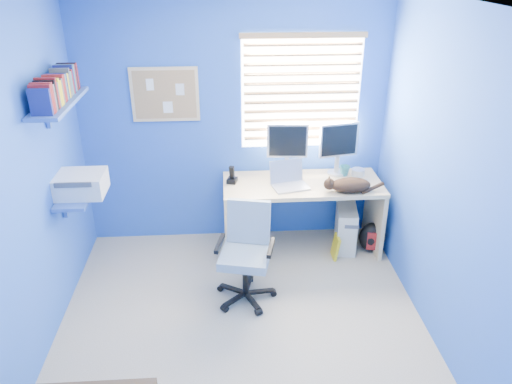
{
  "coord_description": "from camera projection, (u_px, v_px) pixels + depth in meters",
  "views": [
    {
      "loc": [
        -0.11,
        -3.11,
        2.78
      ],
      "look_at": [
        0.15,
        0.65,
        0.95
      ],
      "focal_mm": 35.0,
      "sensor_mm": 36.0,
      "label": 1
    }
  ],
  "objects": [
    {
      "name": "floor",
      "position": [
        243.0,
        334.0,
        4.01
      ],
      "size": [
        3.0,
        3.2,
        0.0
      ],
      "primitive_type": "cube",
      "color": "#BAAC94",
      "rests_on": "ground"
    },
    {
      "name": "ceiling",
      "position": [
        238.0,
        3.0,
        2.92
      ],
      "size": [
        3.0,
        3.2,
        0.0
      ],
      "primitive_type": "cube",
      "color": "white",
      "rests_on": "wall_back"
    },
    {
      "name": "wall_back",
      "position": [
        234.0,
        123.0,
        4.9
      ],
      "size": [
        3.0,
        0.01,
        2.5
      ],
      "primitive_type": "cube",
      "color": "blue",
      "rests_on": "ground"
    },
    {
      "name": "wall_front",
      "position": [
        257.0,
        368.0,
        2.03
      ],
      "size": [
        3.0,
        0.01,
        2.5
      ],
      "primitive_type": "cube",
      "color": "blue",
      "rests_on": "ground"
    },
    {
      "name": "wall_left",
      "position": [
        20.0,
        201.0,
        3.37
      ],
      "size": [
        0.01,
        3.2,
        2.5
      ],
      "primitive_type": "cube",
      "color": "blue",
      "rests_on": "ground"
    },
    {
      "name": "wall_right",
      "position": [
        451.0,
        188.0,
        3.56
      ],
      "size": [
        0.01,
        3.2,
        2.5
      ],
      "primitive_type": "cube",
      "color": "blue",
      "rests_on": "ground"
    },
    {
      "name": "desk",
      "position": [
        301.0,
        216.0,
        5.02
      ],
      "size": [
        1.54,
        0.65,
        0.74
      ],
      "primitive_type": "cube",
      "color": "#CFB382",
      "rests_on": "floor"
    },
    {
      "name": "laptop",
      "position": [
        290.0,
        177.0,
        4.71
      ],
      "size": [
        0.38,
        0.33,
        0.22
      ],
      "primitive_type": "cube",
      "rotation": [
        0.0,
        0.0,
        0.23
      ],
      "color": "silver",
      "rests_on": "desk"
    },
    {
      "name": "monitor_left",
      "position": [
        287.0,
        150.0,
        4.91
      ],
      "size": [
        0.41,
        0.15,
        0.54
      ],
      "primitive_type": "cube",
      "rotation": [
        0.0,
        0.0,
        -0.08
      ],
      "color": "silver",
      "rests_on": "desk"
    },
    {
      "name": "monitor_right",
      "position": [
        338.0,
        149.0,
        4.93
      ],
      "size": [
        0.42,
        0.2,
        0.54
      ],
      "primitive_type": "cube",
      "rotation": [
        0.0,
        0.0,
        0.2
      ],
      "color": "silver",
      "rests_on": "desk"
    },
    {
      "name": "phone",
      "position": [
        232.0,
        174.0,
        4.83
      ],
      "size": [
        0.12,
        0.13,
        0.17
      ],
      "primitive_type": "cube",
      "rotation": [
        0.0,
        0.0,
        -0.27
      ],
      "color": "black",
      "rests_on": "desk"
    },
    {
      "name": "mug",
      "position": [
        344.0,
        171.0,
        4.99
      ],
      "size": [
        0.1,
        0.09,
        0.1
      ],
      "primitive_type": "imported",
      "color": "#297376",
      "rests_on": "desk"
    },
    {
      "name": "cd_spindle",
      "position": [
        358.0,
        172.0,
        4.99
      ],
      "size": [
        0.13,
        0.13,
        0.07
      ],
      "primitive_type": "cylinder",
      "color": "silver",
      "rests_on": "desk"
    },
    {
      "name": "cat",
      "position": [
        351.0,
        185.0,
        4.65
      ],
      "size": [
        0.39,
        0.22,
        0.14
      ],
      "primitive_type": "ellipsoid",
      "rotation": [
        0.0,
        0.0,
        -0.06
      ],
      "color": "black",
      "rests_on": "desk"
    },
    {
      "name": "tower_pc",
      "position": [
        346.0,
        227.0,
        5.1
      ],
      "size": [
        0.26,
        0.46,
        0.45
      ],
      "primitive_type": "cube",
      "rotation": [
        0.0,
        0.0,
        -0.16
      ],
      "color": "beige",
      "rests_on": "floor"
    },
    {
      "name": "drawer_boxes",
      "position": [
        244.0,
        229.0,
        5.12
      ],
      "size": [
        0.35,
        0.28,
        0.41
      ],
      "primitive_type": "cube",
      "color": "tan",
      "rests_on": "floor"
    },
    {
      "name": "yellow_book",
      "position": [
        336.0,
        247.0,
        4.96
      ],
      "size": [
        0.03,
        0.17,
        0.24
      ],
      "primitive_type": "cube",
      "color": "yellow",
      "rests_on": "floor"
    },
    {
      "name": "backpack",
      "position": [
        372.0,
        237.0,
        5.06
      ],
      "size": [
        0.31,
        0.26,
        0.31
      ],
      "primitive_type": "ellipsoid",
      "rotation": [
        0.0,
        0.0,
        -0.24
      ],
      "color": "black",
      "rests_on": "floor"
    },
    {
      "name": "office_chair",
      "position": [
        246.0,
        265.0,
        4.32
      ],
      "size": [
        0.6,
        0.6,
        0.87
      ],
      "color": "black",
      "rests_on": "floor"
    },
    {
      "name": "window_blinds",
      "position": [
        301.0,
        92.0,
        4.78
      ],
      "size": [
        1.15,
        0.05,
        1.1
      ],
      "color": "white",
      "rests_on": "ground"
    },
    {
      "name": "corkboard",
      "position": [
        165.0,
        95.0,
        4.71
      ],
      "size": [
        0.64,
        0.02,
        0.52
      ],
      "color": "#CFB382",
      "rests_on": "ground"
    },
    {
      "name": "wall_shelves",
      "position": [
        67.0,
        138.0,
        3.97
      ],
      "size": [
        0.42,
        0.9,
        1.05
      ],
      "color": "#375BAA",
      "rests_on": "ground"
    }
  ]
}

